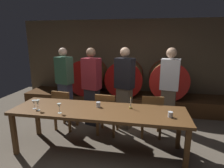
{
  "coord_description": "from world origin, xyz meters",
  "views": [
    {
      "loc": [
        0.55,
        -2.47,
        1.93
      ],
      "look_at": [
        -0.08,
        0.88,
        1.1
      ],
      "focal_mm": 29.86,
      "sensor_mm": 36.0,
      "label": 1
    }
  ],
  "objects_px": {
    "dining_table": "(98,113)",
    "cup_right": "(170,115)",
    "wine_barrel_left": "(88,76)",
    "wine_barrel_right": "(168,79)",
    "guest_center_right": "(124,88)",
    "wine_barrel_center": "(125,77)",
    "guest_far_right": "(169,88)",
    "guest_center_left": "(92,87)",
    "chair_right": "(152,114)",
    "guest_far_left": "(65,83)",
    "wine_glass_left": "(34,103)",
    "chair_center": "(107,112)",
    "chair_left": "(64,108)",
    "wine_glass_center": "(38,103)",
    "cup_left": "(98,104)",
    "wine_glass_right": "(59,106)",
    "candle_center": "(131,105)"
  },
  "relations": [
    {
      "from": "dining_table",
      "to": "cup_right",
      "type": "xyz_separation_m",
      "value": [
        1.15,
        -0.1,
        0.11
      ]
    },
    {
      "from": "wine_barrel_left",
      "to": "wine_barrel_right",
      "type": "bearing_deg",
      "value": 0.0
    },
    {
      "from": "wine_barrel_right",
      "to": "guest_center_right",
      "type": "relative_size",
      "value": 0.56
    },
    {
      "from": "wine_barrel_center",
      "to": "wine_barrel_left",
      "type": "bearing_deg",
      "value": 180.0
    },
    {
      "from": "dining_table",
      "to": "guest_far_right",
      "type": "bearing_deg",
      "value": 43.66
    },
    {
      "from": "guest_center_left",
      "to": "guest_center_right",
      "type": "xyz_separation_m",
      "value": [
        0.73,
        -0.02,
        0.01
      ]
    },
    {
      "from": "wine_barrel_left",
      "to": "cup_right",
      "type": "xyz_separation_m",
      "value": [
        2.01,
        -2.29,
        -0.07
      ]
    },
    {
      "from": "wine_barrel_left",
      "to": "chair_right",
      "type": "relative_size",
      "value": 1.11
    },
    {
      "from": "guest_far_left",
      "to": "wine_glass_left",
      "type": "distance_m",
      "value": 1.37
    },
    {
      "from": "chair_center",
      "to": "guest_far_left",
      "type": "bearing_deg",
      "value": -24.06
    },
    {
      "from": "wine_barrel_center",
      "to": "guest_center_left",
      "type": "bearing_deg",
      "value": -116.75
    },
    {
      "from": "guest_center_left",
      "to": "guest_far_right",
      "type": "xyz_separation_m",
      "value": [
        1.67,
        0.2,
        0.01
      ]
    },
    {
      "from": "chair_left",
      "to": "wine_glass_center",
      "type": "height_order",
      "value": "wine_glass_center"
    },
    {
      "from": "chair_left",
      "to": "chair_center",
      "type": "bearing_deg",
      "value": -176.79
    },
    {
      "from": "wine_barrel_left",
      "to": "guest_far_right",
      "type": "height_order",
      "value": "guest_far_right"
    },
    {
      "from": "chair_right",
      "to": "guest_far_left",
      "type": "height_order",
      "value": "guest_far_left"
    },
    {
      "from": "wine_barrel_left",
      "to": "cup_left",
      "type": "xyz_separation_m",
      "value": [
        0.83,
        -2.07,
        -0.06
      ]
    },
    {
      "from": "wine_barrel_right",
      "to": "wine_glass_right",
      "type": "distance_m",
      "value": 3.1
    },
    {
      "from": "guest_far_right",
      "to": "cup_left",
      "type": "bearing_deg",
      "value": 51.32
    },
    {
      "from": "chair_left",
      "to": "guest_center_left",
      "type": "xyz_separation_m",
      "value": [
        0.52,
        0.35,
        0.41
      ]
    },
    {
      "from": "guest_far_left",
      "to": "wine_glass_right",
      "type": "xyz_separation_m",
      "value": [
        0.58,
        -1.47,
        0.01
      ]
    },
    {
      "from": "guest_center_left",
      "to": "wine_barrel_center",
      "type": "bearing_deg",
      "value": -101.17
    },
    {
      "from": "wine_barrel_center",
      "to": "wine_glass_left",
      "type": "xyz_separation_m",
      "value": [
        -1.26,
        -2.35,
        0.0
      ]
    },
    {
      "from": "candle_center",
      "to": "wine_glass_left",
      "type": "bearing_deg",
      "value": -168.78
    },
    {
      "from": "guest_far_left",
      "to": "wine_glass_center",
      "type": "relative_size",
      "value": 9.72
    },
    {
      "from": "guest_center_right",
      "to": "wine_barrel_left",
      "type": "bearing_deg",
      "value": -25.11
    },
    {
      "from": "chair_left",
      "to": "chair_center",
      "type": "height_order",
      "value": "same"
    },
    {
      "from": "wine_barrel_center",
      "to": "guest_far_right",
      "type": "xyz_separation_m",
      "value": [
        1.07,
        -0.99,
        0.02
      ]
    },
    {
      "from": "wine_glass_left",
      "to": "dining_table",
      "type": "bearing_deg",
      "value": 8.52
    },
    {
      "from": "candle_center",
      "to": "cup_left",
      "type": "relative_size",
      "value": 2.35
    },
    {
      "from": "guest_center_left",
      "to": "cup_right",
      "type": "xyz_separation_m",
      "value": [
        1.56,
        -1.1,
        -0.08
      ]
    },
    {
      "from": "guest_center_right",
      "to": "cup_right",
      "type": "relative_size",
      "value": 20.51
    },
    {
      "from": "wine_barrel_center",
      "to": "guest_center_left",
      "type": "xyz_separation_m",
      "value": [
        -0.6,
        -1.19,
        0.01
      ]
    },
    {
      "from": "wine_barrel_center",
      "to": "dining_table",
      "type": "bearing_deg",
      "value": -94.94
    },
    {
      "from": "guest_far_left",
      "to": "cup_right",
      "type": "bearing_deg",
      "value": 170.26
    },
    {
      "from": "guest_far_right",
      "to": "cup_left",
      "type": "distance_m",
      "value": 1.68
    },
    {
      "from": "chair_center",
      "to": "cup_left",
      "type": "xyz_separation_m",
      "value": [
        -0.04,
        -0.48,
        0.33
      ]
    },
    {
      "from": "chair_left",
      "to": "cup_right",
      "type": "relative_size",
      "value": 10.25
    },
    {
      "from": "wine_barrel_center",
      "to": "cup_left",
      "type": "distance_m",
      "value": 2.08
    },
    {
      "from": "dining_table",
      "to": "candle_center",
      "type": "xyz_separation_m",
      "value": [
        0.52,
        0.16,
        0.13
      ]
    },
    {
      "from": "guest_far_right",
      "to": "candle_center",
      "type": "height_order",
      "value": "guest_far_right"
    },
    {
      "from": "wine_barrel_right",
      "to": "chair_right",
      "type": "height_order",
      "value": "wine_barrel_right"
    },
    {
      "from": "chair_right",
      "to": "guest_far_left",
      "type": "relative_size",
      "value": 0.51
    },
    {
      "from": "chair_center",
      "to": "chair_right",
      "type": "bearing_deg",
      "value": -171.32
    },
    {
      "from": "chair_left",
      "to": "wine_glass_right",
      "type": "bearing_deg",
      "value": 118.47
    },
    {
      "from": "wine_glass_left",
      "to": "cup_left",
      "type": "distance_m",
      "value": 1.08
    },
    {
      "from": "wine_barrel_right",
      "to": "chair_center",
      "type": "xyz_separation_m",
      "value": [
        -1.31,
        -1.59,
        -0.39
      ]
    },
    {
      "from": "guest_far_left",
      "to": "wine_glass_center",
      "type": "bearing_deg",
      "value": 117.07
    },
    {
      "from": "chair_center",
      "to": "guest_center_left",
      "type": "bearing_deg",
      "value": -39.87
    },
    {
      "from": "wine_barrel_center",
      "to": "chair_right",
      "type": "bearing_deg",
      "value": -64.95
    }
  ]
}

